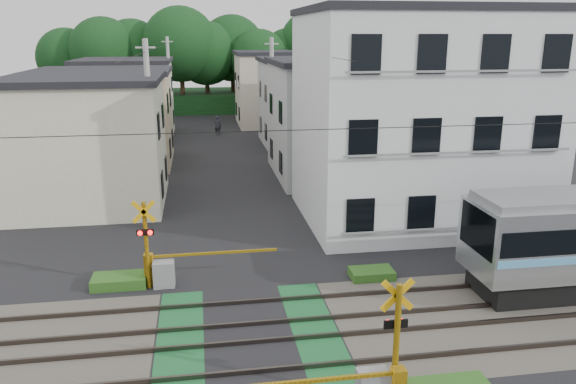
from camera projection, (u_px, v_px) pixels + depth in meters
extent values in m
plane|color=black|center=(248.00, 335.00, 15.84)|extent=(120.00, 120.00, 0.00)
cube|color=#47423A|center=(248.00, 335.00, 15.84)|extent=(120.00, 6.00, 0.00)
cube|color=black|center=(248.00, 335.00, 15.84)|extent=(5.20, 120.00, 0.00)
cube|color=#145126|center=(180.00, 340.00, 15.55)|extent=(1.30, 6.00, 0.00)
cube|color=#145126|center=(314.00, 329.00, 16.13)|extent=(1.30, 6.00, 0.00)
cube|color=#3F3833|center=(255.00, 371.00, 14.02)|extent=(120.00, 0.08, 0.14)
cube|color=#3F3833|center=(250.00, 342.00, 15.35)|extent=(120.00, 0.08, 0.14)
cube|color=#3F3833|center=(247.00, 324.00, 16.30)|extent=(120.00, 0.08, 0.14)
cube|color=#3F3833|center=(243.00, 302.00, 17.63)|extent=(120.00, 0.08, 0.14)
cube|color=black|center=(540.00, 285.00, 18.38)|extent=(2.15, 1.97, 0.54)
cube|color=black|center=(478.00, 230.00, 17.47)|extent=(0.10, 2.15, 1.39)
cylinder|color=#EDAA0C|center=(396.00, 346.00, 12.47)|extent=(0.14, 0.14, 3.00)
cube|color=#EDAA0C|center=(397.00, 295.00, 12.24)|extent=(0.77, 0.05, 0.77)
cube|color=#EDAA0C|center=(397.00, 295.00, 12.24)|extent=(0.77, 0.05, 0.77)
cube|color=black|center=(396.00, 324.00, 12.43)|extent=(0.55, 0.05, 0.20)
sphere|color=#FF0C07|center=(388.00, 323.00, 12.46)|extent=(0.16, 0.16, 0.16)
sphere|color=#FF0C07|center=(402.00, 322.00, 12.51)|extent=(0.16, 0.16, 0.16)
cube|color=#EDAA0C|center=(298.00, 382.00, 12.03)|extent=(4.20, 0.08, 0.08)
cylinder|color=#EDAA0C|center=(146.00, 246.00, 18.40)|extent=(0.14, 0.14, 3.00)
cube|color=#EDAA0C|center=(144.00, 212.00, 17.98)|extent=(0.77, 0.05, 0.77)
cube|color=#EDAA0C|center=(144.00, 212.00, 17.98)|extent=(0.77, 0.05, 0.77)
cube|color=black|center=(145.00, 232.00, 18.17)|extent=(0.55, 0.05, 0.20)
sphere|color=#FF0C07|center=(140.00, 233.00, 18.09)|extent=(0.16, 0.16, 0.16)
sphere|color=#FF0C07|center=(150.00, 233.00, 18.14)|extent=(0.16, 0.16, 0.16)
cube|color=gray|center=(164.00, 274.00, 18.76)|extent=(0.70, 0.50, 0.90)
cube|color=#EDAA0C|center=(149.00, 269.00, 18.90)|extent=(0.30, 0.30, 1.10)
cube|color=#EDAA0C|center=(216.00, 253.00, 19.12)|extent=(4.20, 0.08, 0.08)
cube|color=white|center=(418.00, 120.00, 24.94)|extent=(10.00, 8.00, 9.00)
cube|color=black|center=(425.00, 10.00, 23.67)|extent=(10.20, 8.16, 0.30)
cube|color=black|center=(360.00, 216.00, 21.36)|extent=(1.10, 0.06, 1.40)
cube|color=black|center=(421.00, 213.00, 21.73)|extent=(1.10, 0.06, 1.40)
cube|color=black|center=(480.00, 210.00, 22.10)|extent=(1.10, 0.06, 1.40)
cube|color=black|center=(538.00, 207.00, 22.48)|extent=(1.10, 0.06, 1.40)
cube|color=gray|center=(453.00, 228.00, 21.88)|extent=(9.00, 0.06, 0.08)
cube|color=black|center=(363.00, 139.00, 20.55)|extent=(1.10, 0.06, 1.40)
cube|color=black|center=(427.00, 137.00, 20.92)|extent=(1.10, 0.06, 1.40)
cube|color=black|center=(488.00, 135.00, 21.29)|extent=(1.10, 0.06, 1.40)
cube|color=black|center=(547.00, 133.00, 21.66)|extent=(1.10, 0.06, 1.40)
cube|color=gray|center=(459.00, 153.00, 21.06)|extent=(9.00, 0.06, 0.08)
cube|color=black|center=(366.00, 54.00, 19.73)|extent=(1.10, 0.06, 1.40)
cube|color=black|center=(432.00, 54.00, 20.10)|extent=(1.10, 0.06, 1.40)
cube|color=black|center=(496.00, 54.00, 20.47)|extent=(1.10, 0.06, 1.40)
cube|color=black|center=(557.00, 53.00, 20.85)|extent=(1.10, 0.06, 1.40)
cube|color=gray|center=(466.00, 71.00, 20.25)|extent=(9.00, 0.06, 0.08)
cube|color=beige|center=(88.00, 144.00, 27.35)|extent=(7.00, 7.00, 6.00)
cube|color=black|center=(82.00, 79.00, 26.49)|extent=(7.35, 7.35, 0.30)
cube|color=black|center=(162.00, 184.00, 26.68)|extent=(0.06, 1.00, 1.20)
cube|color=black|center=(166.00, 168.00, 30.01)|extent=(0.06, 1.00, 1.20)
cube|color=black|center=(159.00, 126.00, 25.92)|extent=(0.06, 1.00, 1.20)
cube|color=black|center=(163.00, 115.00, 29.25)|extent=(0.06, 1.00, 1.20)
cube|color=#ADB1B3|center=(335.00, 121.00, 33.10)|extent=(7.00, 8.00, 6.50)
cube|color=black|center=(336.00, 62.00, 32.17)|extent=(7.35, 8.40, 0.30)
cube|color=black|center=(281.00, 163.00, 31.19)|extent=(0.06, 1.00, 1.20)
cube|color=black|center=(271.00, 149.00, 34.99)|extent=(0.06, 1.00, 1.20)
cube|color=black|center=(280.00, 112.00, 30.43)|extent=(0.06, 1.00, 1.20)
cube|color=black|center=(271.00, 104.00, 34.23)|extent=(0.06, 1.00, 1.20)
cube|color=tan|center=(106.00, 120.00, 35.85)|extent=(8.00, 7.00, 5.80)
cube|color=black|center=(102.00, 71.00, 35.03)|extent=(8.40, 7.35, 0.30)
cube|color=black|center=(170.00, 148.00, 35.24)|extent=(0.06, 1.00, 1.20)
cube|color=black|center=(173.00, 138.00, 38.56)|extent=(0.06, 1.00, 1.20)
cube|color=black|center=(168.00, 103.00, 34.48)|extent=(0.06, 1.00, 1.20)
cube|color=black|center=(170.00, 97.00, 37.80)|extent=(0.06, 1.00, 1.20)
cube|color=#ADB1B3|center=(309.00, 103.00, 42.70)|extent=(7.00, 7.00, 6.20)
cube|color=black|center=(309.00, 60.00, 41.82)|extent=(7.35, 7.35, 0.30)
cube|color=black|center=(266.00, 132.00, 40.99)|extent=(0.06, 1.00, 1.20)
cube|color=black|center=(260.00, 124.00, 44.32)|extent=(0.06, 1.00, 1.20)
cube|color=black|center=(265.00, 93.00, 40.23)|extent=(0.06, 1.00, 1.20)
cube|color=black|center=(260.00, 89.00, 43.56)|extent=(0.06, 1.00, 1.20)
cube|color=beige|center=(127.00, 101.00, 45.36)|extent=(7.00, 8.00, 6.00)
cube|color=black|center=(124.00, 61.00, 44.51)|extent=(7.35, 8.40, 0.30)
cube|color=black|center=(172.00, 124.00, 44.46)|extent=(0.06, 1.00, 1.20)
cube|color=black|center=(174.00, 117.00, 48.26)|extent=(0.06, 1.00, 1.20)
cube|color=black|center=(170.00, 88.00, 43.70)|extent=(0.06, 1.00, 1.20)
cube|color=black|center=(172.00, 84.00, 47.50)|extent=(0.06, 1.00, 1.20)
cube|color=beige|center=(281.00, 90.00, 52.07)|extent=(8.00, 7.00, 6.40)
cube|color=black|center=(281.00, 53.00, 51.16)|extent=(8.40, 7.35, 0.30)
cube|color=black|center=(239.00, 114.00, 50.32)|extent=(0.06, 1.00, 1.20)
cube|color=black|center=(236.00, 109.00, 53.64)|extent=(0.06, 1.00, 1.20)
cube|color=black|center=(238.00, 82.00, 49.56)|extent=(0.06, 1.00, 1.20)
cube|color=black|center=(236.00, 79.00, 52.88)|extent=(0.06, 1.00, 1.20)
cube|color=#133A16|center=(208.00, 100.00, 63.09)|extent=(40.00, 10.00, 2.00)
cylinder|color=#332114|center=(70.00, 92.00, 60.09)|extent=(0.50, 0.50, 4.43)
sphere|color=#133A16|center=(67.00, 58.00, 59.13)|extent=(6.20, 6.20, 6.20)
cylinder|color=#332114|center=(107.00, 90.00, 58.92)|extent=(0.50, 0.50, 4.98)
sphere|color=#133A16|center=(104.00, 51.00, 57.84)|extent=(6.97, 6.97, 6.97)
cylinder|color=#332114|center=(135.00, 89.00, 60.97)|extent=(0.50, 0.50, 4.90)
sphere|color=#133A16|center=(132.00, 52.00, 59.90)|extent=(6.86, 6.86, 6.86)
cylinder|color=#332114|center=(155.00, 93.00, 60.90)|extent=(0.50, 0.50, 4.02)
sphere|color=#133A16|center=(153.00, 63.00, 60.03)|extent=(5.63, 5.63, 5.63)
cylinder|color=#332114|center=(183.00, 87.00, 59.27)|extent=(0.50, 0.50, 5.51)
sphere|color=#133A16|center=(180.00, 44.00, 58.07)|extent=(7.72, 7.72, 7.72)
cylinder|color=#332114|center=(207.00, 90.00, 60.51)|extent=(0.50, 0.50, 4.78)
sphere|color=#133A16|center=(206.00, 53.00, 59.47)|extent=(6.69, 6.69, 6.69)
cylinder|color=#332114|center=(233.00, 86.00, 62.67)|extent=(0.50, 0.50, 5.14)
sphere|color=#133A16|center=(232.00, 48.00, 61.56)|extent=(7.19, 7.19, 7.19)
cylinder|color=#332114|center=(260.00, 92.00, 60.14)|extent=(0.50, 0.50, 4.37)
sphere|color=#133A16|center=(259.00, 59.00, 59.19)|extent=(6.12, 6.12, 6.12)
cylinder|color=#332114|center=(289.00, 89.00, 62.72)|extent=(0.50, 0.50, 4.43)
sphere|color=#133A16|center=(289.00, 57.00, 61.75)|extent=(6.20, 6.20, 6.20)
cylinder|color=#332114|center=(314.00, 85.00, 62.16)|extent=(0.50, 0.50, 5.42)
sphere|color=#133A16|center=(314.00, 45.00, 60.99)|extent=(7.58, 7.58, 7.58)
cylinder|color=#332114|center=(333.00, 87.00, 63.73)|extent=(0.50, 0.50, 4.81)
sphere|color=#133A16|center=(334.00, 52.00, 62.69)|extent=(6.73, 6.73, 6.73)
cube|color=black|center=(446.00, 126.00, 16.37)|extent=(60.00, 0.02, 0.02)
cylinder|color=#A5A5A0|center=(151.00, 126.00, 26.60)|extent=(0.26, 0.26, 8.00)
cube|color=#A5A5A0|center=(145.00, 47.00, 25.62)|extent=(0.90, 0.08, 0.08)
cylinder|color=#A5A5A0|center=(272.00, 101.00, 36.21)|extent=(0.26, 0.26, 8.00)
cube|color=#A5A5A0|center=(272.00, 44.00, 35.23)|extent=(0.90, 0.08, 0.08)
cylinder|color=#A5A5A0|center=(170.00, 86.00, 46.56)|extent=(0.26, 0.26, 8.00)
cube|color=#A5A5A0|center=(167.00, 42.00, 45.58)|extent=(0.90, 0.08, 0.08)
cube|color=black|center=(160.00, 47.00, 35.65)|extent=(0.02, 42.00, 0.02)
cube|color=black|center=(269.00, 47.00, 36.71)|extent=(0.02, 42.00, 0.02)
imported|color=#2A2B35|center=(218.00, 125.00, 46.91)|extent=(0.68, 0.53, 1.64)
cube|color=#2D5E1E|center=(120.00, 281.00, 18.90)|extent=(1.80, 1.00, 0.36)
cube|color=#2D5E1E|center=(372.00, 273.00, 19.54)|extent=(1.50, 0.90, 0.30)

